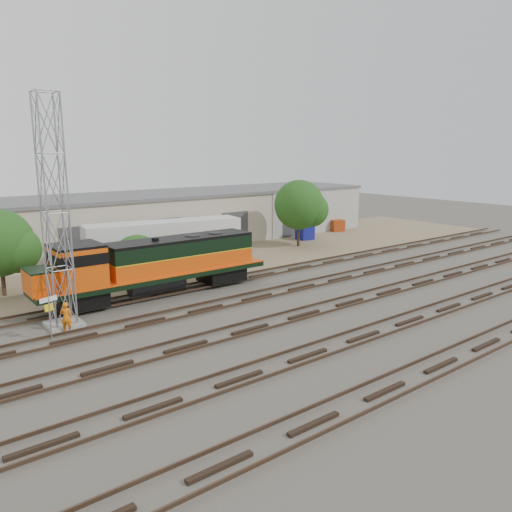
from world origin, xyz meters
TOP-DOWN VIEW (x-y plane):
  - ground at (0.00, 0.00)m, footprint 140.00×140.00m
  - dirt_strip at (0.00, 15.00)m, footprint 80.00×16.00m
  - tracks at (0.00, -3.00)m, footprint 80.00×20.40m
  - warehouse at (0.04, 22.98)m, footprint 58.40×10.40m
  - locomotive at (-5.24, 6.00)m, footprint 16.06×2.82m
  - signal_tower at (-11.73, 4.00)m, footprint 1.85×1.85m
  - sign_post at (-12.93, 2.14)m, footprint 0.93×0.34m
  - worker at (-11.91, 2.89)m, footprint 0.73×0.68m
  - semi_trailer at (-0.39, 12.92)m, footprint 13.00×4.57m
  - dumpster_blue at (17.80, 15.77)m, footprint 1.76×1.67m
  - dumpster_red at (24.72, 17.50)m, footprint 1.86×1.80m
  - tree_west at (-12.81, 12.25)m, footprint 4.69×4.46m
  - tree_mid at (-4.14, 10.15)m, footprint 3.93×3.75m
  - tree_east at (14.79, 13.09)m, footprint 5.23×4.98m

SIDE VIEW (x-z plane):
  - ground at x=0.00m, z-range 0.00..0.00m
  - dirt_strip at x=0.00m, z-range 0.00..0.02m
  - tracks at x=0.00m, z-range -0.06..0.22m
  - dumpster_red at x=24.72m, z-range 0.00..1.40m
  - dumpster_blue at x=17.80m, z-range 0.00..1.50m
  - worker at x=-11.91m, z-range 0.00..1.68m
  - tree_mid at x=-4.14m, z-range -0.32..3.43m
  - sign_post at x=-12.93m, z-range 0.47..2.83m
  - locomotive at x=-5.24m, z-range 0.30..4.16m
  - semi_trailer at x=-0.39m, z-range 0.51..4.43m
  - warehouse at x=0.04m, z-range 0.00..5.30m
  - tree_west at x=-12.81m, z-range 0.57..6.41m
  - tree_east at x=14.79m, z-range 0.74..7.46m
  - signal_tower at x=-11.73m, z-range -0.15..12.37m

